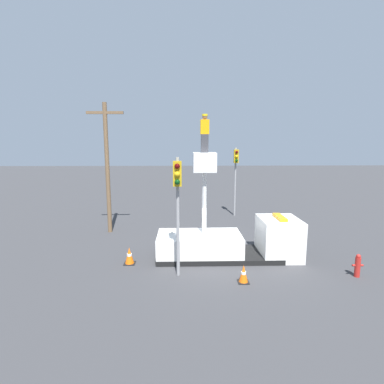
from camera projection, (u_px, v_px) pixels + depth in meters
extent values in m
plane|color=#38383A|center=(218.00, 257.00, 14.80)|extent=(120.00, 120.00, 0.00)
cube|color=black|center=(218.00, 255.00, 14.78)|extent=(5.96, 2.26, 0.24)
cube|color=white|center=(199.00, 246.00, 14.68)|extent=(4.08, 2.20, 1.18)
cube|color=white|center=(279.00, 238.00, 14.72)|extent=(1.89, 2.20, 1.93)
cube|color=black|center=(298.00, 230.00, 14.68)|extent=(0.03, 1.87, 0.77)
cube|color=orange|center=(280.00, 217.00, 14.55)|extent=(0.36, 1.32, 0.14)
cylinder|color=silver|center=(204.00, 202.00, 14.33)|extent=(0.22, 0.22, 3.16)
cube|color=silver|center=(205.00, 162.00, 14.02)|extent=(1.07, 1.07, 0.90)
cube|color=#38383D|center=(205.00, 143.00, 13.88)|extent=(0.34, 0.26, 0.84)
cube|color=#F29E0C|center=(205.00, 127.00, 13.76)|extent=(0.40, 0.26, 0.66)
sphere|color=#9E704C|center=(205.00, 117.00, 13.68)|extent=(0.23, 0.23, 0.23)
cylinder|color=yellow|center=(205.00, 115.00, 13.67)|extent=(0.26, 0.26, 0.09)
cylinder|color=gray|center=(178.00, 218.00, 12.38)|extent=(0.14, 0.14, 5.02)
cube|color=#B79314|center=(177.00, 174.00, 11.87)|extent=(0.34, 0.28, 1.00)
sphere|color=#490707|center=(177.00, 166.00, 11.64)|extent=(0.22, 0.22, 0.22)
sphere|color=gold|center=(177.00, 174.00, 11.69)|extent=(0.22, 0.22, 0.22)
sphere|color=#083710|center=(177.00, 182.00, 11.74)|extent=(0.22, 0.22, 0.22)
cylinder|color=gray|center=(235.00, 182.00, 22.89)|extent=(0.14, 0.14, 5.24)
cube|color=#B79314|center=(236.00, 156.00, 22.37)|extent=(0.34, 0.28, 1.00)
sphere|color=#490707|center=(237.00, 152.00, 22.14)|extent=(0.22, 0.22, 0.22)
sphere|color=gold|center=(237.00, 156.00, 22.19)|extent=(0.22, 0.22, 0.22)
sphere|color=#083710|center=(237.00, 161.00, 22.24)|extent=(0.22, 0.22, 0.22)
cylinder|color=#B2231E|center=(357.00, 267.00, 12.55)|extent=(0.22, 0.22, 0.84)
sphere|color=#B2231E|center=(358.00, 256.00, 12.48)|extent=(0.19, 0.19, 0.19)
cylinder|color=#B2231E|center=(354.00, 265.00, 12.54)|extent=(0.12, 0.09, 0.09)
cylinder|color=#B2231E|center=(362.00, 265.00, 12.55)|extent=(0.12, 0.09, 0.09)
cube|color=black|center=(130.00, 263.00, 13.99)|extent=(0.51, 0.51, 0.03)
cone|color=orange|center=(129.00, 256.00, 13.93)|extent=(0.43, 0.43, 0.79)
cylinder|color=white|center=(129.00, 255.00, 13.92)|extent=(0.22, 0.22, 0.11)
cube|color=black|center=(243.00, 282.00, 12.12)|extent=(0.45, 0.45, 0.03)
cone|color=orange|center=(244.00, 274.00, 12.06)|extent=(0.38, 0.38, 0.73)
cylinder|color=white|center=(244.00, 273.00, 12.05)|extent=(0.20, 0.20, 0.10)
cylinder|color=brown|center=(107.00, 169.00, 18.35)|extent=(0.26, 0.26, 7.96)
cube|color=brown|center=(105.00, 113.00, 17.81)|extent=(2.20, 0.16, 0.16)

